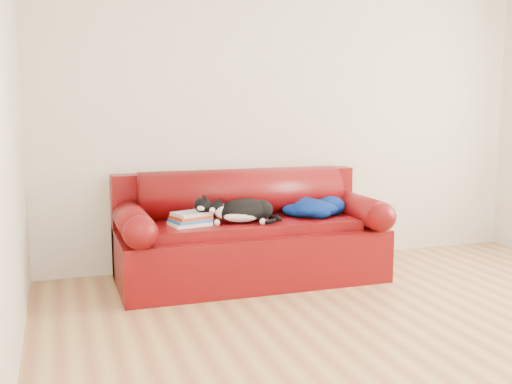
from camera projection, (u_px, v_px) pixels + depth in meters
ground at (415, 338)px, 3.62m from camera, size 4.50×4.50×0.00m
room_shell at (443, 58)px, 3.44m from camera, size 4.52×4.02×2.61m
sofa_base at (250, 251)px, 4.82m from camera, size 2.10×0.90×0.50m
sofa_back at (241, 209)px, 5.00m from camera, size 2.10×1.01×0.88m
book_stack at (191, 219)px, 4.53m from camera, size 0.32×0.28×0.10m
cat at (243, 211)px, 4.62m from camera, size 0.63×0.31×0.23m
blanket at (314, 207)px, 4.93m from camera, size 0.62×0.52×0.16m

